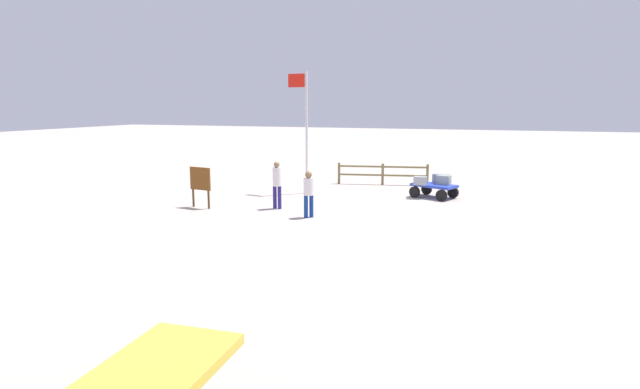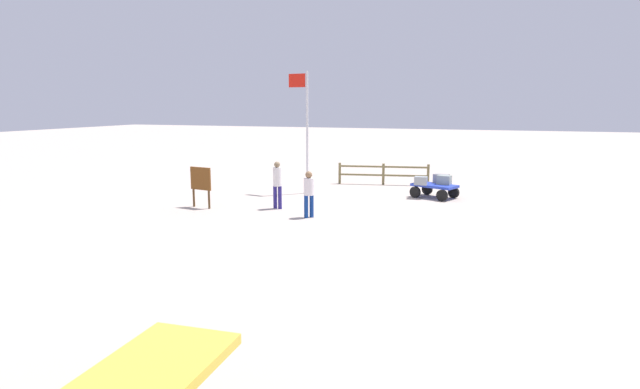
{
  "view_description": "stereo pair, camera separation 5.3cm",
  "coord_description": "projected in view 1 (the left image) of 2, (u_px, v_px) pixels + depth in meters",
  "views": [
    {
      "loc": [
        -5.3,
        20.4,
        3.79
      ],
      "look_at": [
        -0.22,
        6.0,
        1.12
      ],
      "focal_mm": 29.16,
      "sensor_mm": 36.0,
      "label": 1
    },
    {
      "loc": [
        -5.35,
        20.38,
        3.79
      ],
      "look_at": [
        -0.22,
        6.0,
        1.12
      ],
      "focal_mm": 29.16,
      "sensor_mm": 36.0,
      "label": 2
    }
  ],
  "objects": [
    {
      "name": "ground_plane",
      "position": [
        364.0,
        197.0,
        21.34
      ],
      "size": [
        120.0,
        120.0,
        0.0
      ],
      "primitive_type": "plane",
      "color": "#B2A397"
    },
    {
      "name": "luggage_cart",
      "position": [
        433.0,
        188.0,
        21.21
      ],
      "size": [
        1.97,
        1.64,
        0.56
      ],
      "color": "#253CB7",
      "rests_on": "ground"
    },
    {
      "name": "suitcase_maroon",
      "position": [
        420.0,
        181.0,
        21.02
      ],
      "size": [
        0.5,
        0.38,
        0.33
      ],
      "color": "gray",
      "rests_on": "luggage_cart"
    },
    {
      "name": "suitcase_dark",
      "position": [
        441.0,
        179.0,
        21.49
      ],
      "size": [
        0.67,
        0.51,
        0.37
      ],
      "color": "gray",
      "rests_on": "luggage_cart"
    },
    {
      "name": "suitcase_olive",
      "position": [
        444.0,
        180.0,
        21.14
      ],
      "size": [
        0.59,
        0.48,
        0.37
      ],
      "color": "gray",
      "rests_on": "luggage_cart"
    },
    {
      "name": "worker_lead",
      "position": [
        309.0,
        191.0,
        17.41
      ],
      "size": [
        0.48,
        0.48,
        1.58
      ],
      "color": "navy",
      "rests_on": "ground"
    },
    {
      "name": "worker_trailing",
      "position": [
        277.0,
        182.0,
        18.89
      ],
      "size": [
        0.34,
        0.33,
        1.73
      ],
      "color": "navy",
      "rests_on": "ground"
    },
    {
      "name": "flagpole",
      "position": [
        305.0,
        122.0,
        21.87
      ],
      "size": [
        0.9,
        0.18,
        5.14
      ],
      "color": "silver",
      "rests_on": "ground"
    },
    {
      "name": "signboard",
      "position": [
        200.0,
        182.0,
        19.06
      ],
      "size": [
        0.92,
        0.21,
        1.51
      ],
      "color": "#4C3319",
      "rests_on": "ground"
    },
    {
      "name": "wooden_fence",
      "position": [
        383.0,
        172.0,
        24.62
      ],
      "size": [
        4.23,
        0.86,
        1.01
      ],
      "color": "brown",
      "rests_on": "ground"
    }
  ]
}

